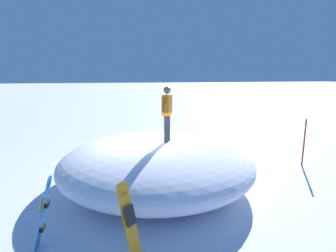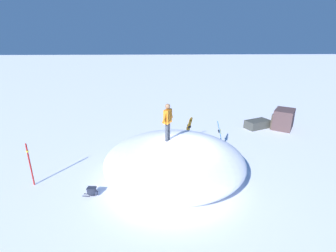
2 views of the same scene
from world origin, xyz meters
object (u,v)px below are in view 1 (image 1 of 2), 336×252
snowboard_primary_upright (44,212)px  trail_marker_pole (304,141)px  snowboarder_standing (167,110)px  snowboard_secondary_upright (130,224)px  backpack_near (231,158)px

snowboard_primary_upright → trail_marker_pole: trail_marker_pole is taller
snowboarder_standing → trail_marker_pole: bearing=-81.5°
snowboard_secondary_upright → trail_marker_pole: size_ratio=0.86×
snowboarder_standing → snowboard_secondary_upright: (-3.31, 1.45, -1.70)m
backpack_near → snowboarder_standing: bearing=120.1°
snowboarder_standing → backpack_near: snowboarder_standing is taller
snowboarder_standing → backpack_near: 4.32m
snowboard_primary_upright → backpack_near: size_ratio=2.58×
snowboarder_standing → snowboard_primary_upright: 4.35m
snowboard_secondary_upright → backpack_near: size_ratio=2.62×
snowboarder_standing → snowboard_secondary_upright: bearing=156.4°
snowboard_secondary_upright → snowboard_primary_upright: bearing=63.2°
trail_marker_pole → snowboarder_standing: bearing=98.5°
snowboard_primary_upright → snowboard_secondary_upright: snowboard_secondary_upright is taller
backpack_near → trail_marker_pole: 2.97m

